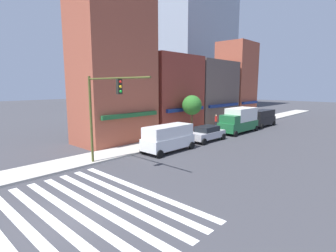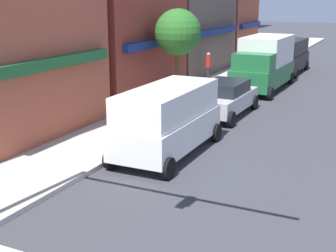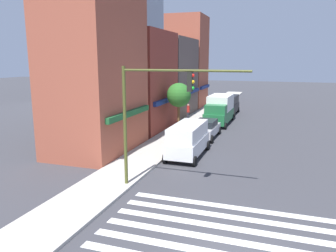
{
  "view_description": "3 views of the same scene",
  "coord_description": "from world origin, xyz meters",
  "px_view_note": "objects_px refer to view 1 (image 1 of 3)",
  "views": [
    {
      "loc": [
        -5.31,
        -10.72,
        5.82
      ],
      "look_at": [
        12.68,
        6.0,
        2.0
      ],
      "focal_mm": 28.0,
      "sensor_mm": 36.0,
      "label": 1
    },
    {
      "loc": [
        -2.54,
        -1.93,
        5.28
      ],
      "look_at": [
        11.33,
        4.7,
        1.0
      ],
      "focal_mm": 50.0,
      "sensor_mm": 36.0,
      "label": 2
    },
    {
      "loc": [
        -10.52,
        -1.17,
        6.77
      ],
      "look_at": [
        4.8,
        4.0,
        3.5
      ],
      "focal_mm": 35.0,
      "sensor_mm": 36.0,
      "label": 3
    }
  ],
  "objects_px": {
    "traffic_signal": "(102,104)",
    "van_white": "(168,137)",
    "box_truck_green": "(239,120)",
    "van_black": "(262,117)",
    "sedan_silver": "(207,133)",
    "street_tree": "(192,105)",
    "pedestrian_red_jacket": "(216,121)"
  },
  "relations": [
    {
      "from": "traffic_signal",
      "to": "van_white",
      "type": "relative_size",
      "value": 1.3
    },
    {
      "from": "box_truck_green",
      "to": "van_white",
      "type": "bearing_deg",
      "value": -178.87
    },
    {
      "from": "van_white",
      "to": "van_black",
      "type": "bearing_deg",
      "value": -0.21
    },
    {
      "from": "sedan_silver",
      "to": "street_tree",
      "type": "relative_size",
      "value": 0.97
    },
    {
      "from": "sedan_silver",
      "to": "street_tree",
      "type": "bearing_deg",
      "value": 71.67
    },
    {
      "from": "van_black",
      "to": "van_white",
      "type": "bearing_deg",
      "value": -178.61
    },
    {
      "from": "van_white",
      "to": "street_tree",
      "type": "xyz_separation_m",
      "value": [
        6.96,
        2.8,
        2.29
      ]
    },
    {
      "from": "street_tree",
      "to": "van_white",
      "type": "bearing_deg",
      "value": -158.09
    },
    {
      "from": "sedan_silver",
      "to": "van_black",
      "type": "distance_m",
      "value": 13.62
    },
    {
      "from": "van_white",
      "to": "sedan_silver",
      "type": "distance_m",
      "value": 6.0
    },
    {
      "from": "box_truck_green",
      "to": "pedestrian_red_jacket",
      "type": "xyz_separation_m",
      "value": [
        0.46,
        3.61,
        -0.51
      ]
    },
    {
      "from": "traffic_signal",
      "to": "pedestrian_red_jacket",
      "type": "xyz_separation_m",
      "value": [
        19.88,
        3.48,
        -3.45
      ]
    },
    {
      "from": "traffic_signal",
      "to": "van_white",
      "type": "xyz_separation_m",
      "value": [
        6.53,
        -0.13,
        -3.24
      ]
    },
    {
      "from": "box_truck_green",
      "to": "street_tree",
      "type": "distance_m",
      "value": 6.86
    },
    {
      "from": "box_truck_green",
      "to": "street_tree",
      "type": "xyz_separation_m",
      "value": [
        -5.93,
        2.8,
        1.99
      ]
    },
    {
      "from": "van_white",
      "to": "box_truck_green",
      "type": "height_order",
      "value": "box_truck_green"
    },
    {
      "from": "box_truck_green",
      "to": "pedestrian_red_jacket",
      "type": "distance_m",
      "value": 3.67
    },
    {
      "from": "sedan_silver",
      "to": "van_black",
      "type": "xyz_separation_m",
      "value": [
        13.62,
        -0.0,
        0.44
      ]
    },
    {
      "from": "traffic_signal",
      "to": "box_truck_green",
      "type": "distance_m",
      "value": 19.64
    },
    {
      "from": "sedan_silver",
      "to": "street_tree",
      "type": "xyz_separation_m",
      "value": [
        0.98,
        2.8,
        2.74
      ]
    },
    {
      "from": "pedestrian_red_jacket",
      "to": "street_tree",
      "type": "height_order",
      "value": "street_tree"
    },
    {
      "from": "pedestrian_red_jacket",
      "to": "street_tree",
      "type": "bearing_deg",
      "value": -142.4
    },
    {
      "from": "sedan_silver",
      "to": "pedestrian_red_jacket",
      "type": "relative_size",
      "value": 2.5
    },
    {
      "from": "traffic_signal",
      "to": "pedestrian_red_jacket",
      "type": "bearing_deg",
      "value": 9.93
    },
    {
      "from": "traffic_signal",
      "to": "sedan_silver",
      "type": "height_order",
      "value": "traffic_signal"
    },
    {
      "from": "box_truck_green",
      "to": "street_tree",
      "type": "bearing_deg",
      "value": 155.87
    },
    {
      "from": "traffic_signal",
      "to": "van_black",
      "type": "relative_size",
      "value": 1.29
    },
    {
      "from": "van_black",
      "to": "pedestrian_red_jacket",
      "type": "xyz_separation_m",
      "value": [
        -6.24,
        3.61,
        -0.21
      ]
    },
    {
      "from": "pedestrian_red_jacket",
      "to": "van_white",
      "type": "bearing_deg",
      "value": -134.49
    },
    {
      "from": "van_black",
      "to": "street_tree",
      "type": "height_order",
      "value": "street_tree"
    },
    {
      "from": "street_tree",
      "to": "pedestrian_red_jacket",
      "type": "bearing_deg",
      "value": 7.21
    },
    {
      "from": "van_black",
      "to": "pedestrian_red_jacket",
      "type": "height_order",
      "value": "van_black"
    }
  ]
}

